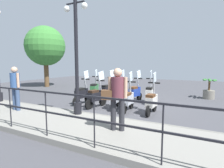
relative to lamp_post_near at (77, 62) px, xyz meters
The scene contains 18 objects.
ground_plane 3.10m from the lamp_post_near, 11.62° to the right, with size 28.00×28.00×0.00m, color #424247.
promenade_walkway 2.04m from the lamp_post_near, 146.77° to the right, with size 2.20×20.00×0.15m.
fence_railing 2.12m from the lamp_post_near, 164.67° to the right, with size 0.04×16.03×1.07m.
lamp_post_near is the anchor object (origin of this frame).
pedestrian_with_bag 2.13m from the lamp_post_near, 112.08° to the right, with size 0.40×0.63×1.59m.
pedestrian_distant 2.54m from the lamp_post_near, 105.18° to the left, with size 0.35×0.49×1.59m.
tree_large 9.22m from the lamp_post_near, 53.44° to the left, with size 3.09×3.09×4.77m.
potted_palm 7.24m from the lamp_post_near, 35.50° to the right, with size 1.06×0.66×1.05m.
scooter_near_0 3.02m from the lamp_post_near, 52.96° to the right, with size 1.23×0.44×1.54m.
scooter_near_1 2.44m from the lamp_post_near, 37.75° to the right, with size 1.23×0.44×1.54m.
scooter_near_2 2.30m from the lamp_post_near, 19.40° to the right, with size 1.22×0.49×1.54m.
scooter_near_3 2.09m from the lamp_post_near, ahead, with size 1.22×0.50×1.54m.
scooter_near_4 2.53m from the lamp_post_near, 32.61° to the left, with size 1.23×0.44×1.54m.
scooter_far_0 4.02m from the lamp_post_near, 24.72° to the right, with size 1.23×0.44×1.54m.
scooter_far_1 3.69m from the lamp_post_near, 15.23° to the right, with size 1.22×0.49×1.54m.
scooter_far_2 3.68m from the lamp_post_near, ahead, with size 1.23×0.44×1.54m.
scooter_far_3 3.60m from the lamp_post_near, 10.15° to the left, with size 1.22×0.50×1.54m.
scooter_far_4 3.99m from the lamp_post_near, 23.72° to the left, with size 1.21×0.52×1.54m.
Camera 1 is at (-7.05, -3.17, 1.85)m, focal length 28.00 mm.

